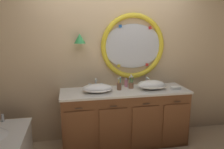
{
  "coord_description": "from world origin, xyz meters",
  "views": [
    {
      "loc": [
        -0.69,
        -2.83,
        1.8
      ],
      "look_at": [
        -0.09,
        0.25,
        1.12
      ],
      "focal_mm": 35.38,
      "sensor_mm": 36.0,
      "label": 1
    }
  ],
  "objects_px": {
    "folded_hand_towel": "(175,88)",
    "soap_dispenser": "(126,83)",
    "toothbrush_holder_right": "(131,85)",
    "sink_basin_right": "(152,85)",
    "toothbrush_holder_left": "(119,86)",
    "sink_basin_left": "(98,88)"
  },
  "relations": [
    {
      "from": "sink_basin_left",
      "to": "toothbrush_holder_left",
      "type": "bearing_deg",
      "value": 9.87
    },
    {
      "from": "folded_hand_towel",
      "to": "soap_dispenser",
      "type": "bearing_deg",
      "value": 158.55
    },
    {
      "from": "toothbrush_holder_right",
      "to": "soap_dispenser",
      "type": "bearing_deg",
      "value": 117.18
    },
    {
      "from": "toothbrush_holder_left",
      "to": "sink_basin_right",
      "type": "bearing_deg",
      "value": -6.65
    },
    {
      "from": "sink_basin_left",
      "to": "folded_hand_towel",
      "type": "distance_m",
      "value": 1.19
    },
    {
      "from": "soap_dispenser",
      "to": "sink_basin_left",
      "type": "bearing_deg",
      "value": -156.46
    },
    {
      "from": "sink_basin_right",
      "to": "folded_hand_towel",
      "type": "xyz_separation_m",
      "value": [
        0.36,
        -0.07,
        -0.05
      ]
    },
    {
      "from": "toothbrush_holder_left",
      "to": "folded_hand_towel",
      "type": "relative_size",
      "value": 1.41
    },
    {
      "from": "folded_hand_towel",
      "to": "sink_basin_right",
      "type": "bearing_deg",
      "value": 169.2
    },
    {
      "from": "toothbrush_holder_left",
      "to": "soap_dispenser",
      "type": "xyz_separation_m",
      "value": [
        0.15,
        0.15,
        0.0
      ]
    },
    {
      "from": "sink_basin_right",
      "to": "toothbrush_holder_left",
      "type": "distance_m",
      "value": 0.5
    },
    {
      "from": "sink_basin_left",
      "to": "sink_basin_right",
      "type": "relative_size",
      "value": 1.01
    },
    {
      "from": "toothbrush_holder_left",
      "to": "soap_dispenser",
      "type": "relative_size",
      "value": 1.42
    },
    {
      "from": "toothbrush_holder_left",
      "to": "toothbrush_holder_right",
      "type": "height_order",
      "value": "toothbrush_holder_right"
    },
    {
      "from": "toothbrush_holder_right",
      "to": "folded_hand_towel",
      "type": "relative_size",
      "value": 1.48
    },
    {
      "from": "soap_dispenser",
      "to": "folded_hand_towel",
      "type": "height_order",
      "value": "soap_dispenser"
    },
    {
      "from": "sink_basin_left",
      "to": "folded_hand_towel",
      "type": "xyz_separation_m",
      "value": [
        1.19,
        -0.07,
        -0.04
      ]
    },
    {
      "from": "toothbrush_holder_left",
      "to": "toothbrush_holder_right",
      "type": "distance_m",
      "value": 0.21
    },
    {
      "from": "folded_hand_towel",
      "to": "sink_basin_left",
      "type": "bearing_deg",
      "value": 176.71
    },
    {
      "from": "toothbrush_holder_right",
      "to": "folded_hand_towel",
      "type": "distance_m",
      "value": 0.68
    },
    {
      "from": "toothbrush_holder_right",
      "to": "soap_dispenser",
      "type": "height_order",
      "value": "toothbrush_holder_right"
    },
    {
      "from": "toothbrush_holder_left",
      "to": "folded_hand_towel",
      "type": "height_order",
      "value": "toothbrush_holder_left"
    }
  ]
}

